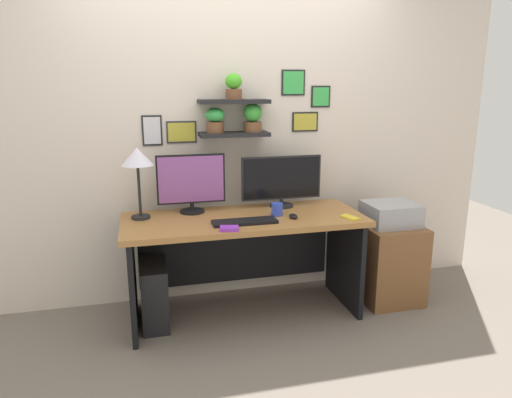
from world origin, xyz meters
The scene contains 14 objects.
ground_plane centered at (0.00, 0.00, 0.00)m, with size 8.00×8.00×0.00m, color #70665B.
back_wall_assembly centered at (0.00, 0.44, 1.35)m, with size 4.40×0.24×2.70m.
desk centered at (0.00, 0.06, 0.54)m, with size 1.70×0.68×0.75m.
monitor_left centered at (-0.34, 0.22, 0.97)m, with size 0.49×0.18×0.43m.
monitor_right centered at (0.34, 0.22, 0.95)m, with size 0.62×0.18×0.39m.
keyboard centered at (-0.03, -0.15, 0.76)m, with size 0.44×0.14×0.02m, color black.
computer_mouse centered at (0.33, -0.12, 0.77)m, with size 0.06×0.09×0.03m, color black.
desk_lamp centered at (-0.71, 0.14, 1.16)m, with size 0.22×0.22×0.50m.
cell_phone centered at (0.72, -0.21, 0.76)m, with size 0.07×0.14×0.01m, color yellow.
coffee_mug centered at (0.24, -0.02, 0.80)m, with size 0.08×0.08×0.09m, color blue.
scissors_tray centered at (-0.16, -0.28, 0.76)m, with size 0.12×0.08×0.02m, color purple.
drawer_cabinet centered at (1.15, -0.01, 0.31)m, with size 0.44×0.50×0.61m, color brown.
printer centered at (1.15, -0.01, 0.70)m, with size 0.38×0.34×0.17m, color #9E9EA3.
computer_tower_left centered at (-0.65, 0.01, 0.23)m, with size 0.18×0.40×0.45m, color black.
Camera 1 is at (-0.69, -3.10, 1.67)m, focal length 32.69 mm.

